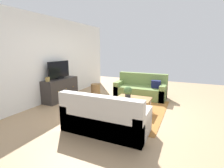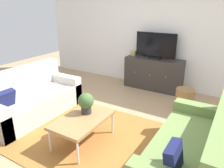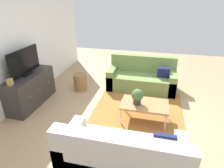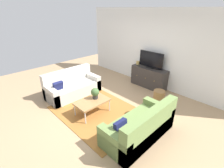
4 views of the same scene
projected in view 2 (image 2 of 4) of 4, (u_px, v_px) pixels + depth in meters
ground_plane at (99, 134)px, 3.38m from camera, size 10.00×10.00×0.00m
wall_back at (161, 29)px, 4.96m from camera, size 6.40×0.12×2.70m
area_rug at (94, 138)px, 3.26m from camera, size 2.50×1.90×0.01m
couch_left_side at (30, 100)px, 3.90m from camera, size 0.81×1.74×0.84m
couch_right_side at (197, 154)px, 2.51m from camera, size 0.81×1.74×0.84m
coffee_table at (83, 120)px, 3.06m from camera, size 0.56×0.91×0.40m
potted_plant at (86, 102)px, 3.13m from camera, size 0.23×0.23×0.31m
tv_console at (153, 74)px, 5.08m from camera, size 1.32×0.47×0.73m
flat_screen_tv at (156, 46)px, 4.87m from camera, size 0.93×0.16×0.58m
mantel_clock at (133, 53)px, 5.19m from camera, size 0.11×0.07×0.13m
wicker_basket at (184, 100)px, 4.03m from camera, size 0.34×0.34×0.44m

